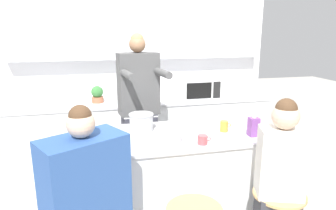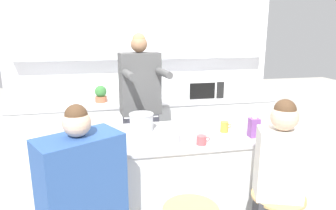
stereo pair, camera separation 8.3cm
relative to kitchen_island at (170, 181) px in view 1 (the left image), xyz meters
The scene contains 13 objects.
wall_back 2.09m from the kitchen_island, 90.00° to the left, with size 3.78×0.22×2.70m.
back_counter 1.48m from the kitchen_island, 90.00° to the left, with size 3.51×0.65×0.92m.
kitchen_island is the anchor object (origin of this frame).
person_cooking 0.78m from the kitchen_island, 106.55° to the left, with size 0.48×0.62×1.81m.
person_seated_near 0.97m from the kitchen_island, 45.49° to the right, with size 0.38×0.35×1.38m.
cooking_pot 0.61m from the kitchen_island, 145.82° to the left, with size 0.31×0.23×0.16m.
fruit_bowl 0.53m from the kitchen_island, 103.73° to the right, with size 0.19×0.19×0.07m.
mixing_bowl_steel 0.84m from the kitchen_island, behind, with size 0.18×0.18×0.06m.
coffee_cup_near 0.61m from the kitchen_island, 55.37° to the right, with size 0.11×0.08×0.08m.
coffee_cup_far 0.72m from the kitchen_island, ahead, with size 0.11×0.07×0.10m.
juice_carton 0.91m from the kitchen_island, 16.62° to the right, with size 0.08×0.08×0.18m.
microwave 1.73m from the kitchen_island, 62.32° to the left, with size 0.56×0.39×0.28m.
potted_plant 1.70m from the kitchen_island, 112.59° to the left, with size 0.15×0.15×0.22m.
Camera 1 is at (-0.61, -2.45, 1.84)m, focal length 32.00 mm.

